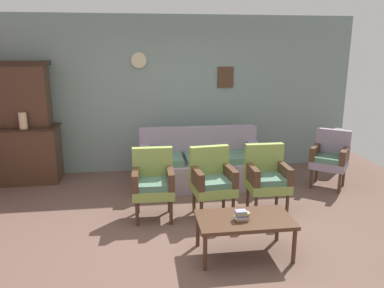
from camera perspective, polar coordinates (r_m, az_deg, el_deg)
ground_plane at (r=4.53m, az=0.61°, el=-13.90°), size 7.68×7.68×0.00m
wall_back_with_decor at (r=6.65m, az=-2.68°, el=7.49°), size 6.40×0.09×2.70m
side_cabinet at (r=6.70m, az=-24.15°, el=-1.44°), size 1.16×0.55×0.93m
cabinet_upper_hutch at (r=6.60m, az=-24.83°, el=7.00°), size 0.99×0.38×1.03m
vase_on_cabinet at (r=6.39m, az=-24.30°, el=3.27°), size 0.12×0.12×0.26m
floral_couch at (r=6.02m, az=1.34°, el=-3.25°), size 1.93×0.82×0.90m
armchair_by_doorway at (r=4.85m, az=-5.92°, el=-5.56°), size 0.53×0.50×0.90m
armchair_row_middle at (r=4.90m, az=3.11°, el=-5.29°), size 0.57×0.54×0.90m
armchair_near_couch_end at (r=5.11m, az=11.31°, el=-4.74°), size 0.52×0.49×0.90m
wingback_chair_by_fireplace at (r=6.29m, az=20.24°, el=-1.74°), size 0.71×0.71×0.90m
coffee_table at (r=4.06m, az=7.98°, el=-11.63°), size 1.00×0.56×0.42m
book_stack_on_table at (r=3.97m, az=7.57°, el=-10.72°), size 0.16×0.11×0.11m
floor_vase_by_wall at (r=7.22m, az=20.94°, el=-0.80°), size 0.24×0.24×0.75m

